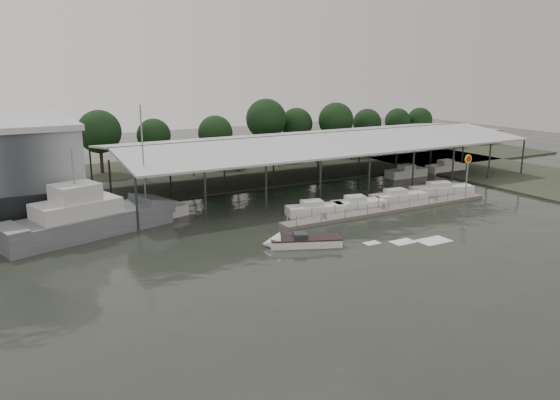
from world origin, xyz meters
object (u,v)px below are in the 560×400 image
grey_trawler (89,218)px  speedboat_underway (299,242)px  shell_fuel_sign (468,168)px  white_sailboat (141,216)px

grey_trawler → speedboat_underway: (15.98, -13.24, -1.19)m
shell_fuel_sign → grey_trawler: 44.20m
shell_fuel_sign → white_sailboat: (-37.88, 9.50, -3.28)m
shell_fuel_sign → speedboat_underway: size_ratio=0.32×
shell_fuel_sign → speedboat_underway: (-27.47, -5.48, -3.53)m
grey_trawler → white_sailboat: white_sailboat is taller
grey_trawler → speedboat_underway: 20.79m
grey_trawler → white_sailboat: (5.58, 1.74, -0.94)m
white_sailboat → speedboat_underway: white_sailboat is taller
white_sailboat → speedboat_underway: size_ratio=0.72×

